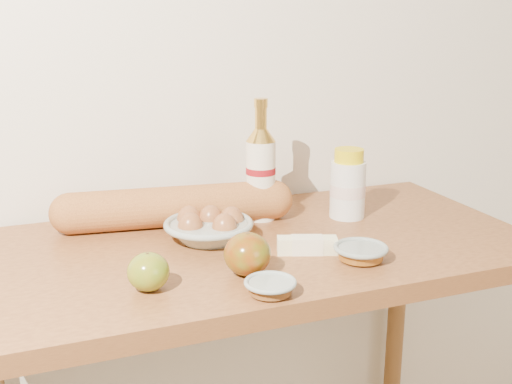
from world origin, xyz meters
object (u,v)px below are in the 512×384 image
at_px(table, 251,296).
at_px(egg_bowl, 209,228).
at_px(bourbon_bottle, 261,171).
at_px(baguette, 175,206).
at_px(cream_bottle, 348,186).

height_order(table, egg_bowl, egg_bowl).
distance_m(table, egg_bowl, 0.18).
bearing_deg(bourbon_bottle, table, -121.03).
relative_size(egg_bowl, baguette, 0.46).
bearing_deg(cream_bottle, table, -142.46).
bearing_deg(table, baguette, 126.00).
bearing_deg(cream_bottle, egg_bowl, -153.73).
height_order(cream_bottle, baguette, cream_bottle).
height_order(table, baguette, baguette).
xyz_separation_m(bourbon_bottle, egg_bowl, (-0.16, -0.10, -0.09)).
xyz_separation_m(table, bourbon_bottle, (0.08, 0.14, 0.24)).
distance_m(table, cream_bottle, 0.35).
xyz_separation_m(bourbon_bottle, cream_bottle, (0.20, -0.06, -0.04)).
xyz_separation_m(table, cream_bottle, (0.28, 0.08, 0.20)).
bearing_deg(egg_bowl, baguette, 110.27).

